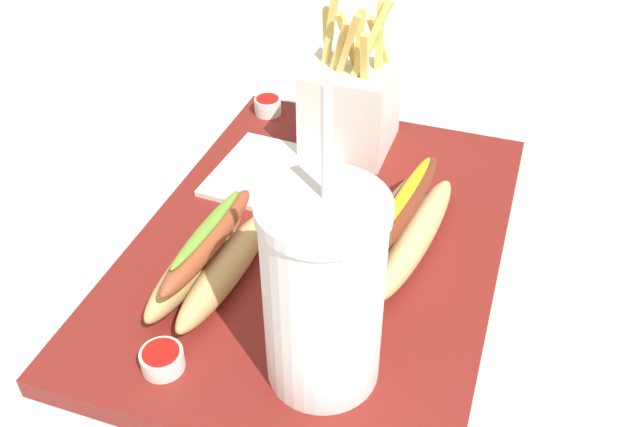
# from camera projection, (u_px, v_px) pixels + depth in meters

# --- Properties ---
(ground_plane) EXTENTS (2.40, 2.40, 0.02)m
(ground_plane) POSITION_uv_depth(u_px,v_px,m) (320.00, 261.00, 0.68)
(ground_plane) COLOR silver
(food_tray) EXTENTS (0.47, 0.33, 0.02)m
(food_tray) POSITION_uv_depth(u_px,v_px,m) (320.00, 246.00, 0.67)
(food_tray) COLOR maroon
(food_tray) RESTS_ON ground_plane
(soda_cup) EXTENTS (0.09, 0.09, 0.24)m
(soda_cup) POSITION_uv_depth(u_px,v_px,m) (323.00, 293.00, 0.49)
(soda_cup) COLOR white
(soda_cup) RESTS_ON food_tray
(fries_basket) EXTENTS (0.09, 0.09, 0.17)m
(fries_basket) POSITION_uv_depth(u_px,v_px,m) (351.00, 104.00, 0.76)
(fries_basket) COLOR white
(fries_basket) RESTS_ON food_tray
(hot_dog_1) EXTENTS (0.19, 0.08, 0.07)m
(hot_dog_1) POSITION_uv_depth(u_px,v_px,m) (402.00, 225.00, 0.64)
(hot_dog_1) COLOR #DBB775
(hot_dog_1) RESTS_ON food_tray
(hot_dog_2) EXTENTS (0.16, 0.07, 0.06)m
(hot_dog_2) POSITION_uv_depth(u_px,v_px,m) (211.00, 258.00, 0.61)
(hot_dog_2) COLOR tan
(hot_dog_2) RESTS_ON food_tray
(ketchup_cup_1) EXTENTS (0.03, 0.03, 0.02)m
(ketchup_cup_1) POSITION_uv_depth(u_px,v_px,m) (162.00, 359.00, 0.54)
(ketchup_cup_1) COLOR white
(ketchup_cup_1) RESTS_ON food_tray
(ketchup_cup_2) EXTENTS (0.03, 0.03, 0.02)m
(ketchup_cup_2) POSITION_uv_depth(u_px,v_px,m) (268.00, 105.00, 0.84)
(ketchup_cup_2) COLOR white
(ketchup_cup_2) RESTS_ON food_tray
(napkin_stack) EXTENTS (0.13, 0.13, 0.01)m
(napkin_stack) POSITION_uv_depth(u_px,v_px,m) (275.00, 175.00, 0.74)
(napkin_stack) COLOR white
(napkin_stack) RESTS_ON food_tray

